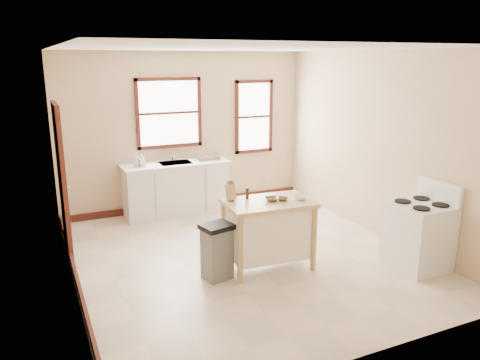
% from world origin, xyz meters
% --- Properties ---
extents(floor, '(5.00, 5.00, 0.00)m').
position_xyz_m(floor, '(0.00, 0.00, 0.00)').
color(floor, beige).
rests_on(floor, ground).
extents(ceiling, '(5.00, 5.00, 0.00)m').
position_xyz_m(ceiling, '(0.00, 0.00, 2.80)').
color(ceiling, white).
rests_on(ceiling, ground).
extents(wall_back, '(4.50, 0.04, 2.80)m').
position_xyz_m(wall_back, '(0.00, 2.50, 1.40)').
color(wall_back, '#D4B28C').
rests_on(wall_back, ground).
extents(wall_left, '(0.04, 5.00, 2.80)m').
position_xyz_m(wall_left, '(-2.25, 0.00, 1.40)').
color(wall_left, '#D4B28C').
rests_on(wall_left, ground).
extents(wall_right, '(0.04, 5.00, 2.80)m').
position_xyz_m(wall_right, '(2.25, 0.00, 1.40)').
color(wall_right, '#D4B28C').
rests_on(wall_right, ground).
extents(window_main, '(1.17, 0.06, 1.22)m').
position_xyz_m(window_main, '(-0.30, 2.48, 1.75)').
color(window_main, '#33120E').
rests_on(window_main, wall_back).
extents(window_side, '(0.77, 0.06, 1.37)m').
position_xyz_m(window_side, '(1.35, 2.48, 1.60)').
color(window_side, '#33120E').
rests_on(window_side, wall_back).
extents(door_left, '(0.06, 0.90, 2.10)m').
position_xyz_m(door_left, '(-2.21, 1.30, 1.05)').
color(door_left, '#33120E').
rests_on(door_left, ground).
extents(baseboard_back, '(4.50, 0.04, 0.12)m').
position_xyz_m(baseboard_back, '(0.00, 2.47, 0.06)').
color(baseboard_back, '#33120E').
rests_on(baseboard_back, ground).
extents(baseboard_left, '(0.04, 5.00, 0.12)m').
position_xyz_m(baseboard_left, '(-2.22, 0.00, 0.06)').
color(baseboard_left, '#33120E').
rests_on(baseboard_left, ground).
extents(sink_counter, '(1.86, 0.62, 0.92)m').
position_xyz_m(sink_counter, '(-0.30, 2.20, 0.46)').
color(sink_counter, silver).
rests_on(sink_counter, ground).
extents(faucet, '(0.03, 0.03, 0.22)m').
position_xyz_m(faucet, '(-0.30, 2.38, 1.03)').
color(faucet, silver).
rests_on(faucet, sink_counter).
extents(soap_bottle_a, '(0.12, 0.12, 0.24)m').
position_xyz_m(soap_bottle_a, '(-0.98, 2.19, 1.04)').
color(soap_bottle_a, '#B2B2B2').
rests_on(soap_bottle_a, sink_counter).
extents(soap_bottle_b, '(0.09, 0.10, 0.20)m').
position_xyz_m(soap_bottle_b, '(-0.89, 2.15, 1.02)').
color(soap_bottle_b, '#B2B2B2').
rests_on(soap_bottle_b, sink_counter).
extents(dish_rack, '(0.47, 0.37, 0.11)m').
position_xyz_m(dish_rack, '(0.26, 2.16, 0.97)').
color(dish_rack, silver).
rests_on(dish_rack, sink_counter).
extents(kitchen_island, '(1.16, 0.78, 0.91)m').
position_xyz_m(kitchen_island, '(0.13, -0.43, 0.46)').
color(kitchen_island, tan).
rests_on(kitchen_island, ground).
extents(knife_block, '(0.10, 0.10, 0.20)m').
position_xyz_m(knife_block, '(-0.30, -0.20, 1.01)').
color(knife_block, tan).
rests_on(knife_block, kitchen_island).
extents(pepper_grinder, '(0.05, 0.05, 0.15)m').
position_xyz_m(pepper_grinder, '(-0.07, -0.23, 0.99)').
color(pepper_grinder, '#3D1910').
rests_on(pepper_grinder, kitchen_island).
extents(bowl_a, '(0.23, 0.23, 0.04)m').
position_xyz_m(bowl_a, '(0.17, -0.43, 0.93)').
color(bowl_a, brown).
rests_on(bowl_a, kitchen_island).
extents(bowl_b, '(0.21, 0.21, 0.04)m').
position_xyz_m(bowl_b, '(0.31, -0.47, 0.93)').
color(bowl_b, brown).
rests_on(bowl_b, kitchen_island).
extents(bowl_c, '(0.20, 0.20, 0.05)m').
position_xyz_m(bowl_c, '(0.54, -0.53, 0.93)').
color(bowl_c, white).
rests_on(bowl_c, kitchen_island).
extents(trash_bin, '(0.43, 0.38, 0.71)m').
position_xyz_m(trash_bin, '(-0.60, -0.46, 0.36)').
color(trash_bin, '#61625F').
rests_on(trash_bin, ground).
extents(gas_stove, '(0.70, 0.71, 1.14)m').
position_xyz_m(gas_stove, '(1.92, -1.24, 0.57)').
color(gas_stove, white).
rests_on(gas_stove, ground).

